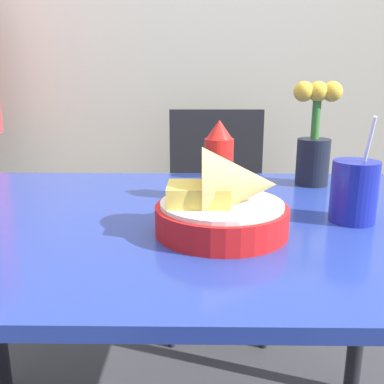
% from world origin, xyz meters
% --- Properties ---
extents(wall_window, '(7.00, 0.06, 2.60)m').
position_xyz_m(wall_window, '(0.00, 1.22, 1.30)').
color(wall_window, '#B7B2A3').
rests_on(wall_window, ground_plane).
extents(dining_table, '(1.28, 0.83, 0.74)m').
position_xyz_m(dining_table, '(0.00, 0.00, 0.65)').
color(dining_table, '#233893').
rests_on(dining_table, ground_plane).
extents(chair_far_window, '(0.40, 0.40, 0.89)m').
position_xyz_m(chair_far_window, '(0.15, 0.89, 0.52)').
color(chair_far_window, black).
rests_on(chair_far_window, ground_plane).
extents(food_basket, '(0.25, 0.25, 0.16)m').
position_xyz_m(food_basket, '(0.12, -0.10, 0.80)').
color(food_basket, red).
rests_on(food_basket, dining_table).
extents(ketchup_bottle, '(0.07, 0.07, 0.19)m').
position_xyz_m(ketchup_bottle, '(0.12, 0.12, 0.83)').
color(ketchup_bottle, red).
rests_on(ketchup_bottle, dining_table).
extents(drink_cup, '(0.09, 0.09, 0.21)m').
position_xyz_m(drink_cup, '(0.38, -0.03, 0.80)').
color(drink_cup, '#192399').
rests_on(drink_cup, dining_table).
extents(flower_vase, '(0.13, 0.09, 0.27)m').
position_xyz_m(flower_vase, '(0.38, 0.28, 0.86)').
color(flower_vase, black).
rests_on(flower_vase, dining_table).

